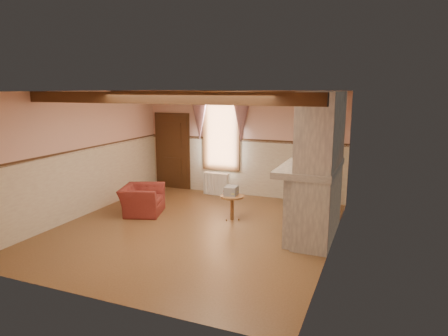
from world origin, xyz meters
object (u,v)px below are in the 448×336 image
at_px(side_table, 232,208).
at_px(radiator, 216,184).
at_px(bowl, 309,164).
at_px(mantel_clock, 317,154).
at_px(armchair, 142,200).
at_px(oil_lamp, 313,155).

xyz_separation_m(side_table, radiator, (-1.15, 1.82, 0.02)).
height_order(bowl, mantel_clock, mantel_clock).
relative_size(armchair, side_table, 1.81).
bearing_deg(oil_lamp, side_table, 178.09).
distance_m(side_table, oil_lamp, 2.15).
bearing_deg(oil_lamp, mantel_clock, 90.00).
bearing_deg(armchair, bowl, -109.95).
relative_size(side_table, mantel_clock, 2.29).
bearing_deg(side_table, armchair, -170.12).
relative_size(bowl, oil_lamp, 1.32).
distance_m(armchair, oil_lamp, 4.02).
xyz_separation_m(armchair, bowl, (3.81, -0.14, 1.14)).
bearing_deg(mantel_clock, bowl, -90.00).
height_order(armchair, bowl, bowl).
relative_size(mantel_clock, oil_lamp, 0.86).
xyz_separation_m(armchair, mantel_clock, (3.81, 0.81, 1.20)).
distance_m(radiator, oil_lamp, 3.66).
bearing_deg(oil_lamp, bowl, -90.00).
height_order(armchair, radiator, armchair).
bearing_deg(radiator, armchair, -110.42).
distance_m(side_table, radiator, 2.16).
height_order(bowl, oil_lamp, oil_lamp).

